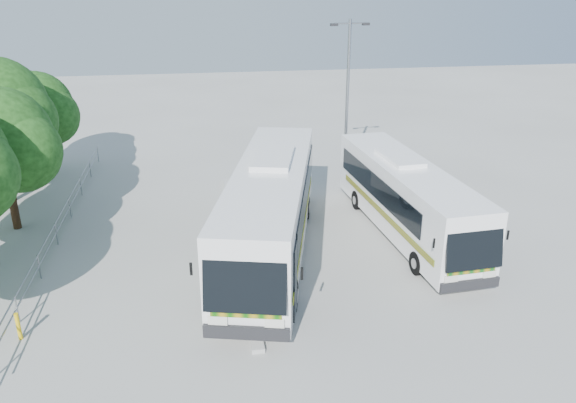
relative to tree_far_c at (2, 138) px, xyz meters
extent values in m
plane|color=#ADADA7|center=(12.12, -5.10, -4.26)|extent=(100.00, 100.00, 0.00)
cube|color=#B2B2AD|center=(9.82, -3.10, -4.18)|extent=(0.40, 16.00, 0.15)
cylinder|color=gray|center=(2.12, -1.10, -3.31)|extent=(0.06, 22.00, 0.06)
cylinder|color=gray|center=(2.12, -1.10, -3.71)|extent=(0.06, 22.00, 0.06)
cylinder|color=gray|center=(2.12, 8.90, -3.76)|extent=(0.06, 0.06, 1.00)
cylinder|color=#382314|center=(-0.08, 0.00, -2.74)|extent=(0.36, 0.36, 3.04)
sphere|color=black|center=(-0.08, 0.00, 0.02)|extent=(4.42, 4.42, 4.42)
sphere|color=black|center=(0.75, -0.55, -0.46)|extent=(3.59, 3.59, 3.59)
cylinder|color=#382314|center=(-1.28, 3.70, -2.54)|extent=(0.36, 0.36, 3.43)
sphere|color=black|center=(-0.34, 3.08, 0.03)|extent=(4.06, 4.06, 4.06)
cylinder|color=#382314|center=(-0.58, 8.20, -2.87)|extent=(0.36, 0.36, 2.77)
sphere|color=black|center=(-0.58, 8.20, -0.35)|extent=(4.03, 4.03, 4.03)
sphere|color=black|center=(0.18, 7.70, -0.79)|extent=(3.28, 3.28, 3.28)
sphere|color=black|center=(-1.21, 8.83, 0.15)|extent=(3.02, 3.02, 3.02)
cube|color=white|center=(11.12, -4.38, -2.21)|extent=(5.89, 13.39, 3.33)
cube|color=black|center=(9.49, -10.77, -1.80)|extent=(2.56, 1.11, 2.12)
cube|color=black|center=(9.94, -3.40, -1.80)|extent=(2.65, 10.18, 1.20)
cube|color=black|center=(12.63, -4.09, -1.80)|extent=(2.65, 10.18, 1.20)
cube|color=#12590C|center=(9.69, -4.35, -2.84)|extent=(2.84, 11.03, 0.31)
cylinder|color=black|center=(8.87, -8.21, -3.71)|extent=(0.59, 1.14, 1.09)
cylinder|color=black|center=(11.27, -8.82, -3.71)|extent=(0.59, 1.14, 1.09)
cylinder|color=black|center=(10.84, -0.47, -3.71)|extent=(0.59, 1.14, 1.09)
cylinder|color=black|center=(13.24, -1.08, -3.71)|extent=(0.59, 1.14, 1.09)
cube|color=white|center=(17.27, -3.39, -2.50)|extent=(3.09, 11.38, 2.86)
cube|color=black|center=(17.65, -9.03, -2.15)|extent=(2.18, 0.57, 1.82)
cube|color=black|center=(16.04, -2.91, -2.15)|extent=(0.65, 8.98, 1.03)
cube|color=black|center=(18.42, -2.75, -2.15)|extent=(0.65, 8.98, 1.03)
cube|color=#0C5415|center=(16.10, -3.75, -3.04)|extent=(0.68, 9.73, 0.26)
cylinder|color=black|center=(16.46, -7.11, -3.79)|extent=(0.34, 0.95, 0.94)
cylinder|color=black|center=(18.57, -6.97, -3.79)|extent=(0.34, 0.95, 0.94)
cylinder|color=black|center=(16.00, -0.29, -3.79)|extent=(0.34, 0.95, 0.94)
cylinder|color=black|center=(18.11, -0.14, -3.79)|extent=(0.34, 0.95, 0.94)
cylinder|color=gray|center=(16.49, 4.10, 0.13)|extent=(0.19, 0.19, 8.77)
cylinder|color=gray|center=(16.49, 4.10, 4.29)|extent=(1.75, 0.28, 0.09)
cube|color=black|center=(15.62, 4.01, 4.24)|extent=(0.40, 0.24, 0.13)
cube|color=black|center=(17.36, 4.20, 4.24)|extent=(0.40, 0.24, 0.13)
cylinder|color=yellow|center=(2.42, -9.10, -3.79)|extent=(0.13, 0.13, 0.94)
camera|label=1|loc=(8.40, -25.28, 6.43)|focal=35.00mm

